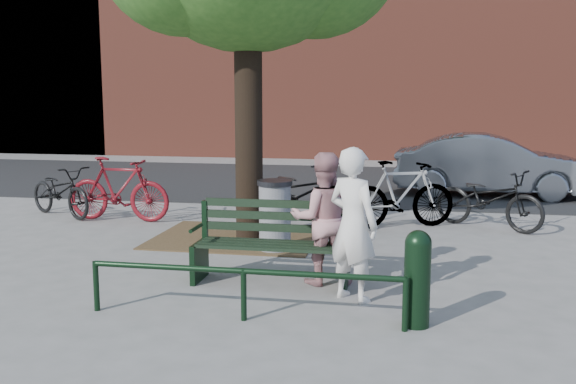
% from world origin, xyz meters
% --- Properties ---
extents(ground, '(90.00, 90.00, 0.00)m').
position_xyz_m(ground, '(0.00, 0.00, 0.00)').
color(ground, gray).
rests_on(ground, ground).
extents(dirt_pit, '(2.40, 2.00, 0.02)m').
position_xyz_m(dirt_pit, '(-1.00, 2.20, 0.01)').
color(dirt_pit, brown).
rests_on(dirt_pit, ground).
extents(road, '(40.00, 7.00, 0.01)m').
position_xyz_m(road, '(0.00, 8.50, 0.01)').
color(road, black).
rests_on(road, ground).
extents(park_bench, '(1.74, 0.54, 0.97)m').
position_xyz_m(park_bench, '(-0.00, 0.08, 0.48)').
color(park_bench, black).
rests_on(park_bench, ground).
extents(guard_railing, '(3.06, 0.06, 0.51)m').
position_xyz_m(guard_railing, '(0.00, -1.20, 0.40)').
color(guard_railing, black).
rests_on(guard_railing, ground).
extents(person_left, '(0.70, 0.64, 1.60)m').
position_xyz_m(person_left, '(0.95, -0.39, 0.80)').
color(person_left, silver).
rests_on(person_left, ground).
extents(person_right, '(0.85, 0.73, 1.49)m').
position_xyz_m(person_right, '(0.56, 0.15, 0.74)').
color(person_right, tan).
rests_on(person_right, ground).
extents(bollard, '(0.24, 0.24, 0.91)m').
position_xyz_m(bollard, '(1.60, -1.05, 0.48)').
color(bollard, black).
rests_on(bollard, ground).
extents(litter_bin, '(0.48, 0.48, 0.97)m').
position_xyz_m(litter_bin, '(-0.27, 1.53, 0.49)').
color(litter_bin, gray).
rests_on(litter_bin, ground).
extents(bicycle_a, '(1.78, 1.34, 0.89)m').
position_xyz_m(bicycle_a, '(-4.48, 3.29, 0.45)').
color(bicycle_a, black).
rests_on(bicycle_a, ground).
extents(bicycle_b, '(1.82, 0.56, 1.09)m').
position_xyz_m(bicycle_b, '(-3.29, 3.09, 0.54)').
color(bicycle_b, maroon).
rests_on(bicycle_b, ground).
extents(bicycle_c, '(2.10, 1.66, 1.07)m').
position_xyz_m(bicycle_c, '(-0.22, 3.21, 0.53)').
color(bicycle_c, black).
rests_on(bicycle_c, ground).
extents(bicycle_d, '(1.86, 1.17, 1.09)m').
position_xyz_m(bicycle_d, '(1.38, 3.40, 0.54)').
color(bicycle_d, gray).
rests_on(bicycle_d, ground).
extents(bicycle_e, '(1.88, 1.50, 0.95)m').
position_xyz_m(bicycle_e, '(2.76, 3.61, 0.48)').
color(bicycle_e, black).
rests_on(bicycle_e, ground).
extents(parked_car, '(4.02, 1.58, 1.30)m').
position_xyz_m(parked_car, '(3.18, 7.05, 0.65)').
color(parked_car, slate).
rests_on(parked_car, ground).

